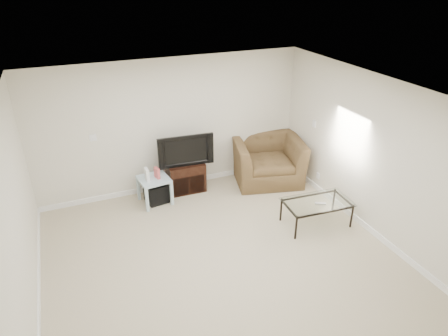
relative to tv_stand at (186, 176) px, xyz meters
name	(u,v)px	position (x,y,z in m)	size (l,w,h in m)	color
floor	(224,263)	(-0.15, -2.28, -0.29)	(5.00, 5.00, 0.00)	tan
ceiling	(224,97)	(-0.15, -2.28, 2.21)	(5.00, 5.00, 0.00)	white
wall_back	(172,126)	(-0.15, 0.22, 0.96)	(5.00, 0.02, 2.50)	silver
wall_left	(15,232)	(-2.65, -2.28, 0.96)	(0.02, 5.00, 2.50)	silver
wall_right	(374,158)	(2.35, -2.28, 0.96)	(0.02, 5.00, 2.50)	silver
plate_back	(93,138)	(-1.55, 0.21, 0.96)	(0.12, 0.02, 0.12)	white
plate_right_switch	(314,124)	(2.33, -0.68, 0.96)	(0.02, 0.09, 0.13)	white
plate_right_outlet	(318,176)	(2.33, -0.98, 0.01)	(0.02, 0.08, 0.12)	white
tv_stand	(186,176)	(0.00, 0.00, 0.00)	(0.69, 0.48, 0.57)	black
dvd_player	(186,168)	(0.00, -0.04, 0.19)	(0.35, 0.25, 0.05)	black
television	(185,149)	(0.00, -0.03, 0.58)	(0.96, 0.19, 0.60)	black
side_table	(155,190)	(-0.66, -0.23, -0.04)	(0.52, 0.52, 0.49)	#CBEDF8
subwoofer	(156,193)	(-0.63, -0.21, -0.11)	(0.37, 0.37, 0.37)	black
game_console	(147,175)	(-0.78, -0.26, 0.32)	(0.05, 0.16, 0.23)	white
game_case	(157,173)	(-0.60, -0.24, 0.31)	(0.05, 0.14, 0.20)	#CC4C4C
recliner	(268,153)	(1.63, -0.23, 0.29)	(1.33, 0.86, 1.16)	#48301F
coffee_table	(316,213)	(1.65, -1.94, -0.07)	(1.10, 0.62, 0.43)	black
remote	(320,203)	(1.65, -2.01, 0.15)	(0.17, 0.05, 0.02)	#B2B2B7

